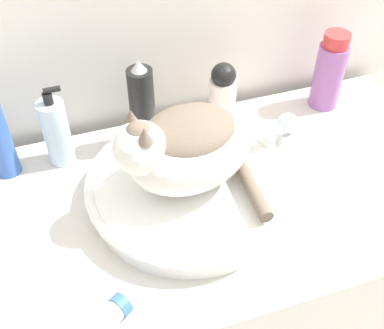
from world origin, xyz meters
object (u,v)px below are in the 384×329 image
Objects in this scene: faucet at (282,134)px; soap_pump_bottle at (56,132)px; mouthwash_bottle at (329,72)px; cat at (185,146)px; lotion_bottle_white at (222,97)px; hairspray_can_black at (142,107)px.

faucet is 0.48m from soap_pump_bottle.
soap_pump_bottle is 0.65m from mouthwash_bottle.
mouthwash_bottle reaches higher than faucet.
cat is 1.48× the size of soap_pump_bottle.
lotion_bottle_white is (-0.28, 0.00, -0.01)m from mouthwash_bottle.
mouthwash_bottle is 0.46m from hairspray_can_black.
cat is 0.26m from lotion_bottle_white.
cat is 0.26m from faucet.
faucet is 0.31m from hairspray_can_black.
mouthwash_bottle is (0.43, 0.20, -0.05)m from cat.
cat is at bearing -155.01° from mouthwash_bottle.
soap_pump_bottle is at bearing -180.00° from mouthwash_bottle.
faucet is 0.71× the size of mouthwash_bottle.
soap_pump_bottle is (-0.46, 0.14, 0.01)m from faucet.
mouthwash_bottle is 0.91× the size of hairspray_can_black.
cat is 1.32× the size of hairspray_can_black.
faucet is at bearing -143.45° from mouthwash_bottle.
lotion_bottle_white is (0.15, 0.20, -0.06)m from cat.
mouthwash_bottle is 1.15× the size of lotion_bottle_white.
cat is at bearing -80.24° from hairspray_can_black.
cat is 1.44× the size of mouthwash_bottle.
mouthwash_bottle reaches higher than lotion_bottle_white.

